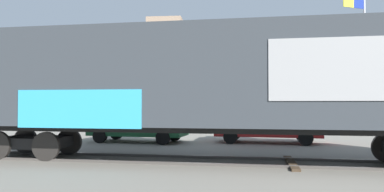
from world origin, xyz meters
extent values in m
plane|color=slate|center=(0.00, 0.00, 0.00)|extent=(260.00, 260.00, 0.00)
cube|color=#4C4742|center=(-1.14, -0.72, 0.04)|extent=(59.92, 3.24, 0.08)
cube|color=#4C4742|center=(-1.06, 0.72, 0.04)|extent=(59.92, 3.24, 0.08)
cube|color=#423323|center=(1.20, -0.12, 0.04)|extent=(0.37, 2.51, 0.07)
cube|color=#33383D|center=(-1.10, 0.00, 2.61)|extent=(18.05, 3.98, 2.95)
cube|color=#2D2823|center=(-1.10, 0.00, 4.21)|extent=(17.02, 1.29, 0.24)
cube|color=#999999|center=(2.37, -1.72, 2.69)|extent=(3.94, 0.24, 1.62)
cube|color=#33A5CC|center=(-4.92, -1.35, 1.65)|extent=(3.76, 0.23, 1.10)
cube|color=black|center=(-1.10, 0.00, 1.04)|extent=(17.62, 2.59, 0.20)
cube|color=black|center=(-7.18, 0.32, 0.51)|extent=(2.17, 1.48, 0.36)
cylinder|color=black|center=(-7.99, 1.08, 0.46)|extent=(0.93, 0.17, 0.92)
cylinder|color=black|center=(-6.37, -0.45, 0.46)|extent=(0.93, 0.17, 0.92)
cylinder|color=black|center=(-6.29, 0.99, 0.46)|extent=(0.93, 0.17, 0.92)
cylinder|color=silver|center=(7.04, 10.32, 4.08)|extent=(0.12, 0.12, 8.15)
cube|color=navy|center=(6.33, 9.96, 7.66)|extent=(1.33, 0.70, 0.79)
cube|color=yellow|center=(6.00, 9.79, 7.66)|extent=(0.68, 0.37, 0.79)
cube|color=silver|center=(0.00, 56.47, 6.06)|extent=(124.90, 39.50, 12.12)
cube|color=#8C725B|center=(-8.93, 44.62, 13.30)|extent=(7.31, 4.23, 2.37)
cube|color=#8C725B|center=(-11.17, 44.62, 13.70)|extent=(5.50, 4.42, 3.16)
cone|color=#193D23|center=(-16.68, 47.51, 13.85)|extent=(1.73, 1.73, 3.47)
cube|color=#1E5933|center=(-4.95, 5.29, 0.64)|extent=(4.68, 2.35, 0.65)
cube|color=#2D333D|center=(-5.18, 5.32, 1.30)|extent=(2.36, 1.86, 0.67)
cylinder|color=black|center=(-3.33, 5.92, 0.32)|extent=(0.66, 0.30, 0.64)
cylinder|color=black|center=(-3.55, 4.25, 0.32)|extent=(0.66, 0.30, 0.64)
cylinder|color=black|center=(-6.35, 6.32, 0.32)|extent=(0.66, 0.30, 0.64)
cylinder|color=black|center=(-6.57, 4.66, 0.32)|extent=(0.66, 0.30, 0.64)
cube|color=#B21E1E|center=(1.06, 5.67, 0.70)|extent=(4.89, 2.24, 0.76)
cube|color=#2D333D|center=(0.81, 5.69, 1.43)|extent=(2.29, 1.80, 0.69)
cylinder|color=black|center=(2.75, 6.33, 0.32)|extent=(0.66, 0.28, 0.64)
cylinder|color=black|center=(2.57, 4.67, 0.32)|extent=(0.66, 0.28, 0.64)
cylinder|color=black|center=(-0.45, 6.66, 0.32)|extent=(0.66, 0.28, 0.64)
cylinder|color=black|center=(-0.63, 5.00, 0.32)|extent=(0.66, 0.28, 0.64)
camera|label=1|loc=(-0.54, -11.03, 1.81)|focal=33.23mm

